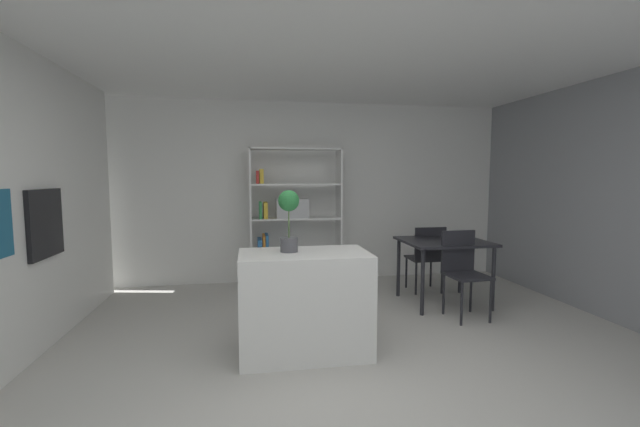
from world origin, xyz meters
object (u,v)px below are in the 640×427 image
(built_in_oven, at_px, (45,223))
(dining_table, at_px, (444,247))
(dining_chair_near, at_px, (462,266))
(kitchen_island, at_px, (305,303))
(potted_plant_on_island, at_px, (289,215))
(open_bookshelf, at_px, (288,220))
(dining_chair_far, at_px, (427,253))

(built_in_oven, bearing_deg, dining_table, 8.25)
(built_in_oven, distance_m, dining_chair_near, 4.12)
(kitchen_island, distance_m, potted_plant_on_island, 0.78)
(potted_plant_on_island, height_order, open_bookshelf, open_bookshelf)
(dining_chair_far, bearing_deg, open_bookshelf, -18.12)
(kitchen_island, bearing_deg, potted_plant_on_island, 155.38)
(dining_table, xyz_separation_m, dining_chair_near, (-0.01, -0.45, -0.13))
(potted_plant_on_island, xyz_separation_m, dining_table, (1.97, 1.04, -0.53))
(built_in_oven, height_order, dining_table, built_in_oven)
(dining_chair_far, xyz_separation_m, dining_chair_near, (-0.00, -0.91, 0.03))
(built_in_oven, height_order, dining_chair_far, built_in_oven)
(kitchen_island, distance_m, open_bookshelf, 2.21)
(kitchen_island, xyz_separation_m, dining_chair_near, (1.84, 0.64, 0.11))
(built_in_oven, bearing_deg, open_bookshelf, 35.63)
(kitchen_island, relative_size, potted_plant_on_island, 2.08)
(open_bookshelf, bearing_deg, built_in_oven, -144.37)
(dining_chair_near, bearing_deg, dining_chair_far, 86.70)
(kitchen_island, relative_size, dining_chair_far, 1.26)
(built_in_oven, xyz_separation_m, dining_chair_near, (4.08, 0.14, -0.57))
(dining_chair_near, bearing_deg, potted_plant_on_island, -166.47)
(kitchen_island, relative_size, open_bookshelf, 0.58)
(potted_plant_on_island, relative_size, dining_chair_near, 0.57)
(kitchen_island, height_order, dining_chair_near, dining_chair_near)
(dining_table, relative_size, dining_chair_far, 1.10)
(dining_chair_far, distance_m, dining_chair_near, 0.91)
(kitchen_island, height_order, open_bookshelf, open_bookshelf)
(kitchen_island, bearing_deg, open_bookshelf, 88.21)
(dining_table, distance_m, dining_chair_near, 0.47)
(kitchen_island, xyz_separation_m, potted_plant_on_island, (-0.13, 0.06, 0.77))
(built_in_oven, height_order, dining_chair_near, built_in_oven)
(built_in_oven, distance_m, dining_table, 4.15)
(dining_chair_near, bearing_deg, open_bookshelf, 136.49)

